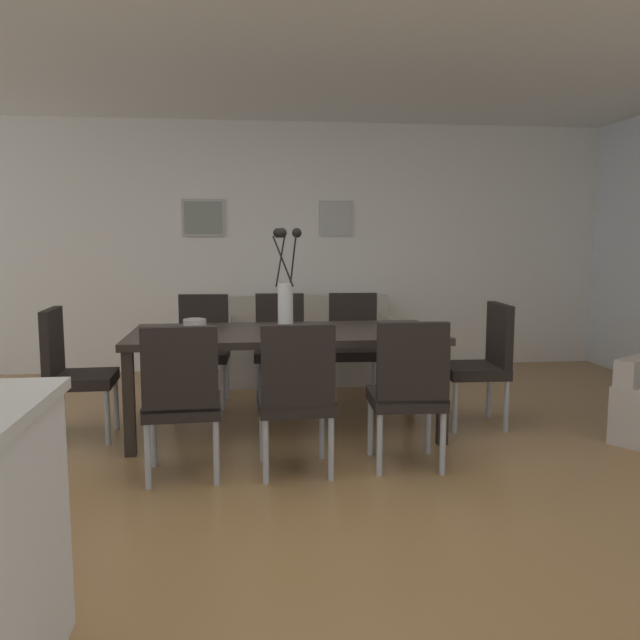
{
  "coord_description": "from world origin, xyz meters",
  "views": [
    {
      "loc": [
        -0.32,
        -3.75,
        1.41
      ],
      "look_at": [
        0.27,
        1.19,
        0.78
      ],
      "focal_mm": 36.71,
      "sensor_mm": 36.0,
      "label": 1
    }
  ],
  "objects_px": {
    "dining_table": "(286,340)",
    "sofa": "(308,350)",
    "dining_chair_near_left": "(182,395)",
    "dining_chair_near_right": "(203,343)",
    "centerpiece_vase": "(285,292)",
    "bowl_near_right": "(195,323)",
    "dining_chair_far_left": "(296,391)",
    "framed_picture_center": "(336,218)",
    "dining_chair_mid_left": "(408,387)",
    "bowl_near_left": "(190,331)",
    "framed_picture_left": "(203,218)",
    "dining_chair_mid_right": "(354,341)",
    "dining_chair_head_east": "(484,358)",
    "dining_chair_far_right": "(280,342)",
    "dining_chair_head_west": "(70,367)"
  },
  "relations": [
    {
      "from": "centerpiece_vase",
      "to": "sofa",
      "type": "height_order",
      "value": "centerpiece_vase"
    },
    {
      "from": "dining_table",
      "to": "centerpiece_vase",
      "type": "xyz_separation_m",
      "value": [
        0.0,
        0.0,
        0.35
      ]
    },
    {
      "from": "dining_chair_head_east",
      "to": "sofa",
      "type": "bearing_deg",
      "value": 121.96
    },
    {
      "from": "dining_chair_head_east",
      "to": "dining_chair_near_right",
      "type": "bearing_deg",
      "value": 156.01
    },
    {
      "from": "dining_chair_mid_left",
      "to": "dining_table",
      "type": "bearing_deg",
      "value": 127.85
    },
    {
      "from": "dining_chair_head_east",
      "to": "bowl_near_left",
      "type": "height_order",
      "value": "dining_chair_head_east"
    },
    {
      "from": "sofa",
      "to": "framed_picture_center",
      "type": "bearing_deg",
      "value": 53.87
    },
    {
      "from": "dining_chair_far_right",
      "to": "centerpiece_vase",
      "type": "relative_size",
      "value": 1.25
    },
    {
      "from": "dining_chair_mid_left",
      "to": "dining_chair_near_left",
      "type": "bearing_deg",
      "value": -178.6
    },
    {
      "from": "dining_chair_far_left",
      "to": "bowl_near_right",
      "type": "height_order",
      "value": "dining_chair_far_left"
    },
    {
      "from": "dining_chair_near_left",
      "to": "dining_chair_mid_left",
      "type": "distance_m",
      "value": 1.35
    },
    {
      "from": "dining_chair_far_right",
      "to": "dining_chair_mid_right",
      "type": "distance_m",
      "value": 0.64
    },
    {
      "from": "dining_chair_near_left",
      "to": "dining_chair_near_right",
      "type": "bearing_deg",
      "value": 89.47
    },
    {
      "from": "framed_picture_center",
      "to": "framed_picture_left",
      "type": "bearing_deg",
      "value": -180.0
    },
    {
      "from": "dining_chair_far_left",
      "to": "dining_chair_mid_right",
      "type": "distance_m",
      "value": 1.92
    },
    {
      "from": "dining_chair_near_left",
      "to": "dining_chair_head_east",
      "type": "height_order",
      "value": "same"
    },
    {
      "from": "dining_chair_mid_left",
      "to": "dining_chair_head_east",
      "type": "distance_m",
      "value": 1.17
    },
    {
      "from": "dining_chair_mid_left",
      "to": "dining_chair_far_right",
      "type": "bearing_deg",
      "value": 110.49
    },
    {
      "from": "sofa",
      "to": "dining_chair_far_right",
      "type": "bearing_deg",
      "value": -110.52
    },
    {
      "from": "centerpiece_vase",
      "to": "dining_chair_near_left",
      "type": "bearing_deg",
      "value": -125.97
    },
    {
      "from": "sofa",
      "to": "dining_chair_mid_left",
      "type": "bearing_deg",
      "value": -82.74
    },
    {
      "from": "centerpiece_vase",
      "to": "bowl_near_right",
      "type": "height_order",
      "value": "centerpiece_vase"
    },
    {
      "from": "dining_chair_mid_right",
      "to": "dining_chair_far_left",
      "type": "bearing_deg",
      "value": -109.94
    },
    {
      "from": "dining_chair_far_left",
      "to": "dining_chair_far_right",
      "type": "height_order",
      "value": "same"
    },
    {
      "from": "dining_chair_near_left",
      "to": "dining_chair_mid_right",
      "type": "distance_m",
      "value": 2.24
    },
    {
      "from": "dining_chair_head_east",
      "to": "framed_picture_left",
      "type": "height_order",
      "value": "framed_picture_left"
    },
    {
      "from": "dining_chair_far_left",
      "to": "framed_picture_center",
      "type": "distance_m",
      "value": 3.44
    },
    {
      "from": "dining_chair_near_left",
      "to": "bowl_near_left",
      "type": "bearing_deg",
      "value": 89.84
    },
    {
      "from": "dining_chair_mid_left",
      "to": "framed_picture_center",
      "type": "xyz_separation_m",
      "value": [
        0.01,
        3.16,
        1.1
      ]
    },
    {
      "from": "bowl_near_left",
      "to": "framed_picture_left",
      "type": "relative_size",
      "value": 0.39
    },
    {
      "from": "bowl_near_right",
      "to": "framed_picture_left",
      "type": "relative_size",
      "value": 0.39
    },
    {
      "from": "dining_chair_head_east",
      "to": "dining_chair_far_left",
      "type": "bearing_deg",
      "value": -149.32
    },
    {
      "from": "dining_table",
      "to": "sofa",
      "type": "distance_m",
      "value": 1.87
    },
    {
      "from": "dining_chair_near_right",
      "to": "bowl_near_left",
      "type": "height_order",
      "value": "dining_chair_near_right"
    },
    {
      "from": "dining_table",
      "to": "centerpiece_vase",
      "type": "relative_size",
      "value": 2.99
    },
    {
      "from": "framed_picture_center",
      "to": "dining_chair_near_right",
      "type": "bearing_deg",
      "value": -134.53
    },
    {
      "from": "centerpiece_vase",
      "to": "bowl_near_right",
      "type": "xyz_separation_m",
      "value": [
        -0.66,
        0.22,
        -0.24
      ]
    },
    {
      "from": "bowl_near_right",
      "to": "dining_chair_near_left",
      "type": "bearing_deg",
      "value": -90.1
    },
    {
      "from": "dining_chair_head_west",
      "to": "framed_picture_center",
      "type": "bearing_deg",
      "value": 46.01
    },
    {
      "from": "dining_chair_head_west",
      "to": "dining_chair_near_right",
      "type": "bearing_deg",
      "value": 46.84
    },
    {
      "from": "dining_chair_far_right",
      "to": "sofa",
      "type": "height_order",
      "value": "dining_chair_far_right"
    },
    {
      "from": "dining_chair_far_left",
      "to": "framed_picture_center",
      "type": "bearing_deg",
      "value": 77.71
    },
    {
      "from": "dining_chair_head_east",
      "to": "framed_picture_left",
      "type": "relative_size",
      "value": 2.09
    },
    {
      "from": "dining_chair_head_east",
      "to": "sofa",
      "type": "xyz_separation_m",
      "value": [
        -1.14,
        1.83,
        -0.23
      ]
    },
    {
      "from": "bowl_near_left",
      "to": "dining_chair_near_right",
      "type": "bearing_deg",
      "value": 89.25
    },
    {
      "from": "dining_chair_near_left",
      "to": "bowl_near_right",
      "type": "xyz_separation_m",
      "value": [
        0.0,
        1.14,
        0.27
      ]
    },
    {
      "from": "dining_table",
      "to": "bowl_near_right",
      "type": "distance_m",
      "value": 0.71
    },
    {
      "from": "dining_chair_far_left",
      "to": "dining_chair_mid_left",
      "type": "distance_m",
      "value": 0.68
    },
    {
      "from": "dining_chair_mid_right",
      "to": "framed_picture_left",
      "type": "bearing_deg",
      "value": 134.27
    },
    {
      "from": "dining_chair_head_east",
      "to": "dining_table",
      "type": "bearing_deg",
      "value": 178.87
    }
  ]
}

